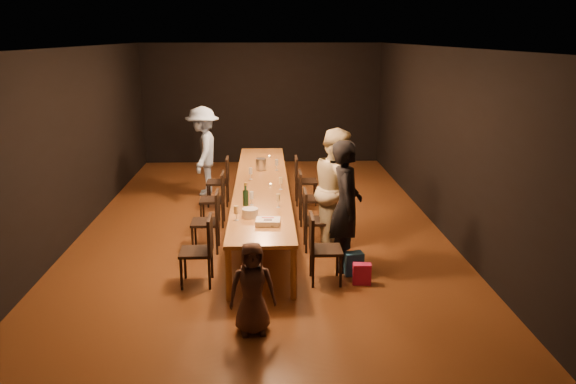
{
  "coord_description": "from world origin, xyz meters",
  "views": [
    {
      "loc": [
        0.06,
        -9.28,
        3.18
      ],
      "look_at": [
        0.39,
        -1.51,
        1.0
      ],
      "focal_mm": 35.0,
      "sensor_mm": 36.0,
      "label": 1
    }
  ],
  "objects_px": {
    "birthday_cake": "(268,222)",
    "chair_left_3": "(218,182)",
    "woman_birthday": "(346,206)",
    "chair_right_1": "(317,220)",
    "chair_left_0": "(196,251)",
    "woman_tan": "(337,189)",
    "chair_right_0": "(326,249)",
    "man_blue": "(203,151)",
    "champagne_bottle": "(246,194)",
    "child": "(252,288)",
    "plate_stack": "(250,213)",
    "chair_left_2": "(212,199)",
    "ice_bucket": "(261,164)",
    "chair_right_3": "(306,181)",
    "chair_left_1": "(205,221)",
    "table": "(262,185)",
    "chair_right_2": "(311,198)"
  },
  "relations": [
    {
      "from": "chair_left_1",
      "to": "champagne_bottle",
      "type": "bearing_deg",
      "value": -101.76
    },
    {
      "from": "chair_left_3",
      "to": "woman_birthday",
      "type": "xyz_separation_m",
      "value": [
        2.02,
        -3.15,
        0.45
      ]
    },
    {
      "from": "chair_left_2",
      "to": "woman_birthday",
      "type": "bearing_deg",
      "value": -134.02
    },
    {
      "from": "chair_left_2",
      "to": "plate_stack",
      "type": "xyz_separation_m",
      "value": [
        0.7,
        -1.89,
        0.35
      ]
    },
    {
      "from": "table",
      "to": "man_blue",
      "type": "distance_m",
      "value": 2.32
    },
    {
      "from": "table",
      "to": "man_blue",
      "type": "height_order",
      "value": "man_blue"
    },
    {
      "from": "chair_left_1",
      "to": "plate_stack",
      "type": "xyz_separation_m",
      "value": [
        0.7,
        -0.69,
        0.35
      ]
    },
    {
      "from": "chair_right_1",
      "to": "champagne_bottle",
      "type": "bearing_deg",
      "value": -83.17
    },
    {
      "from": "man_blue",
      "to": "champagne_bottle",
      "type": "xyz_separation_m",
      "value": [
        0.96,
        -3.31,
        0.02
      ]
    },
    {
      "from": "chair_left_3",
      "to": "plate_stack",
      "type": "xyz_separation_m",
      "value": [
        0.7,
        -3.09,
        0.35
      ]
    },
    {
      "from": "chair_right_0",
      "to": "man_blue",
      "type": "height_order",
      "value": "man_blue"
    },
    {
      "from": "chair_left_1",
      "to": "child",
      "type": "bearing_deg",
      "value": -162.97
    },
    {
      "from": "chair_left_2",
      "to": "woman_tan",
      "type": "distance_m",
      "value": 2.34
    },
    {
      "from": "plate_stack",
      "to": "man_blue",
      "type": "bearing_deg",
      "value": 105.06
    },
    {
      "from": "chair_left_0",
      "to": "champagne_bottle",
      "type": "xyz_separation_m",
      "value": [
        0.62,
        1.07,
        0.46
      ]
    },
    {
      "from": "chair_right_0",
      "to": "chair_right_2",
      "type": "xyz_separation_m",
      "value": [
        0.0,
        2.4,
        0.0
      ]
    },
    {
      "from": "woman_tan",
      "to": "chair_left_3",
      "type": "bearing_deg",
      "value": 42.88
    },
    {
      "from": "ice_bucket",
      "to": "woman_birthday",
      "type": "bearing_deg",
      "value": -67.76
    },
    {
      "from": "woman_birthday",
      "to": "woman_tan",
      "type": "relative_size",
      "value": 0.99
    },
    {
      "from": "child",
      "to": "woman_birthday",
      "type": "bearing_deg",
      "value": 47.32
    },
    {
      "from": "woman_tan",
      "to": "child",
      "type": "distance_m",
      "value": 2.87
    },
    {
      "from": "table",
      "to": "ice_bucket",
      "type": "distance_m",
      "value": 0.96
    },
    {
      "from": "woman_birthday",
      "to": "chair_left_0",
      "type": "bearing_deg",
      "value": 107.89
    },
    {
      "from": "man_blue",
      "to": "champagne_bottle",
      "type": "relative_size",
      "value": 5.21
    },
    {
      "from": "chair_right_3",
      "to": "man_blue",
      "type": "height_order",
      "value": "man_blue"
    },
    {
      "from": "plate_stack",
      "to": "child",
      "type": "bearing_deg",
      "value": -88.07
    },
    {
      "from": "chair_right_0",
      "to": "chair_right_1",
      "type": "distance_m",
      "value": 1.2
    },
    {
      "from": "woman_tan",
      "to": "chair_right_2",
      "type": "bearing_deg",
      "value": 17.12
    },
    {
      "from": "table",
      "to": "chair_left_0",
      "type": "relative_size",
      "value": 6.45
    },
    {
      "from": "chair_left_3",
      "to": "champagne_bottle",
      "type": "relative_size",
      "value": 2.68
    },
    {
      "from": "chair_right_2",
      "to": "birthday_cake",
      "type": "relative_size",
      "value": 2.73
    },
    {
      "from": "table",
      "to": "chair_left_2",
      "type": "distance_m",
      "value": 0.88
    },
    {
      "from": "chair_right_0",
      "to": "chair_left_3",
      "type": "relative_size",
      "value": 1.0
    },
    {
      "from": "woman_birthday",
      "to": "chair_right_1",
      "type": "bearing_deg",
      "value": 28.46
    },
    {
      "from": "child",
      "to": "champagne_bottle",
      "type": "bearing_deg",
      "value": 86.85
    },
    {
      "from": "table",
      "to": "chair_left_2",
      "type": "relative_size",
      "value": 6.45
    },
    {
      "from": "chair_right_3",
      "to": "champagne_bottle",
      "type": "relative_size",
      "value": 2.68
    },
    {
      "from": "plate_stack",
      "to": "chair_left_0",
      "type": "bearing_deg",
      "value": -143.91
    },
    {
      "from": "chair_left_0",
      "to": "chair_left_1",
      "type": "relative_size",
      "value": 1.0
    },
    {
      "from": "chair_left_3",
      "to": "woman_birthday",
      "type": "distance_m",
      "value": 3.77
    },
    {
      "from": "table",
      "to": "chair_right_2",
      "type": "bearing_deg",
      "value": 0.0
    },
    {
      "from": "birthday_cake",
      "to": "chair_left_3",
      "type": "bearing_deg",
      "value": 110.05
    },
    {
      "from": "child",
      "to": "birthday_cake",
      "type": "relative_size",
      "value": 3.08
    },
    {
      "from": "table",
      "to": "birthday_cake",
      "type": "distance_m",
      "value": 2.21
    },
    {
      "from": "chair_right_1",
      "to": "plate_stack",
      "type": "xyz_separation_m",
      "value": [
        -1.0,
        -0.69,
        0.35
      ]
    },
    {
      "from": "man_blue",
      "to": "champagne_bottle",
      "type": "height_order",
      "value": "man_blue"
    },
    {
      "from": "champagne_bottle",
      "to": "man_blue",
      "type": "bearing_deg",
      "value": 106.22
    },
    {
      "from": "chair_right_1",
      "to": "chair_left_3",
      "type": "distance_m",
      "value": 2.94
    },
    {
      "from": "woman_tan",
      "to": "plate_stack",
      "type": "relative_size",
      "value": 8.31
    },
    {
      "from": "chair_left_3",
      "to": "ice_bucket",
      "type": "height_order",
      "value": "ice_bucket"
    }
  ]
}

